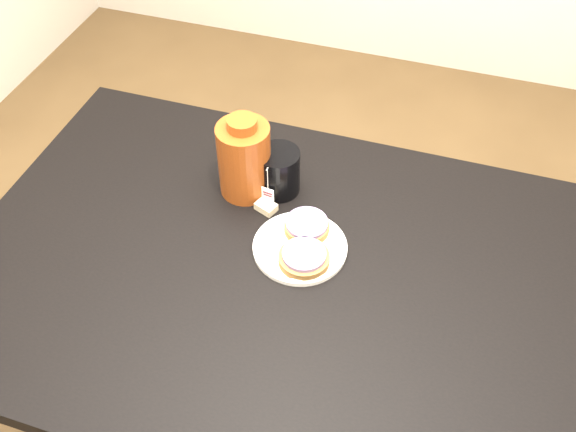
{
  "coord_description": "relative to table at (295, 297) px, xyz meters",
  "views": [
    {
      "loc": [
        0.23,
        -0.78,
        1.78
      ],
      "look_at": [
        -0.05,
        0.09,
        0.81
      ],
      "focal_mm": 40.0,
      "sensor_mm": 36.0,
      "label": 1
    }
  ],
  "objects": [
    {
      "name": "table",
      "position": [
        0.0,
        0.0,
        0.0
      ],
      "size": [
        1.4,
        0.9,
        0.75
      ],
      "color": "black",
      "rests_on": "ground_plane"
    },
    {
      "name": "plate",
      "position": [
        -0.01,
        0.06,
        0.09
      ],
      "size": [
        0.2,
        0.2,
        0.01
      ],
      "color": "white",
      "rests_on": "table"
    },
    {
      "name": "bagel_back",
      "position": [
        -0.01,
        0.11,
        0.11
      ],
      "size": [
        0.13,
        0.13,
        0.03
      ],
      "color": "brown",
      "rests_on": "plate"
    },
    {
      "name": "bagel_front",
      "position": [
        0.01,
        0.03,
        0.11
      ],
      "size": [
        0.15,
        0.15,
        0.03
      ],
      "color": "brown",
      "rests_on": "plate"
    },
    {
      "name": "mug",
      "position": [
        -0.11,
        0.22,
        0.14
      ],
      "size": [
        0.15,
        0.11,
        0.11
      ],
      "rotation": [
        0.0,
        0.0,
        -0.13
      ],
      "color": "black",
      "rests_on": "table"
    },
    {
      "name": "teabag_pouch",
      "position": [
        -0.12,
        0.15,
        0.09
      ],
      "size": [
        0.05,
        0.05,
        0.02
      ],
      "primitive_type": "cube",
      "rotation": [
        0.0,
        0.0,
        -0.38
      ],
      "color": "#C6B793",
      "rests_on": "table"
    },
    {
      "name": "bagel_package",
      "position": [
        -0.18,
        0.2,
        0.18
      ],
      "size": [
        0.12,
        0.12,
        0.2
      ],
      "rotation": [
        0.0,
        0.0,
        -0.01
      ],
      "color": "#61250C",
      "rests_on": "table"
    }
  ]
}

